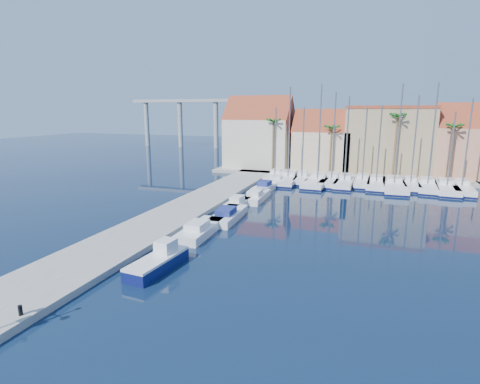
% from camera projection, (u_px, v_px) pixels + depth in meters
% --- Properties ---
extents(ground, '(260.00, 260.00, 0.00)m').
position_uv_depth(ground, '(205.00, 272.00, 26.56)').
color(ground, black).
rests_on(ground, ground).
extents(quay_west, '(6.00, 77.00, 0.50)m').
position_uv_depth(quay_west, '(182.00, 211.00, 41.87)').
color(quay_west, gray).
rests_on(quay_west, ground).
extents(shore_north, '(54.00, 16.00, 0.50)m').
position_uv_depth(shore_north, '(367.00, 172.00, 67.44)').
color(shore_north, gray).
rests_on(shore_north, ground).
extents(bollard, '(0.22, 0.22, 0.56)m').
position_uv_depth(bollard, '(20.00, 310.00, 20.05)').
color(bollard, black).
rests_on(bollard, quay_west).
extents(fishing_boat, '(2.29, 5.64, 1.93)m').
position_uv_depth(fishing_boat, '(159.00, 261.00, 26.95)').
color(fishing_boat, '#0E1551').
rests_on(fishing_boat, ground).
extents(motorboat_west_0, '(2.44, 7.06, 1.40)m').
position_uv_depth(motorboat_west_0, '(200.00, 229.00, 34.50)').
color(motorboat_west_0, white).
rests_on(motorboat_west_0, ground).
extents(motorboat_west_1, '(2.57, 7.20, 1.40)m').
position_uv_depth(motorboat_west_1, '(228.00, 215.00, 39.23)').
color(motorboat_west_1, white).
rests_on(motorboat_west_1, ground).
extents(motorboat_west_2, '(1.93, 5.64, 1.40)m').
position_uv_depth(motorboat_west_2, '(239.00, 203.00, 44.50)').
color(motorboat_west_2, white).
rests_on(motorboat_west_2, ground).
extents(motorboat_west_3, '(2.43, 6.98, 1.40)m').
position_uv_depth(motorboat_west_3, '(256.00, 196.00, 47.80)').
color(motorboat_west_3, white).
rests_on(motorboat_west_3, ground).
extents(motorboat_west_4, '(2.54, 6.79, 1.40)m').
position_uv_depth(motorboat_west_4, '(266.00, 187.00, 53.79)').
color(motorboat_west_4, white).
rests_on(motorboat_west_4, ground).
extents(motorboat_west_5, '(2.13, 6.03, 1.40)m').
position_uv_depth(motorboat_west_5, '(278.00, 181.00, 58.39)').
color(motorboat_west_5, white).
rests_on(motorboat_west_5, ground).
extents(motorboat_west_6, '(2.22, 6.40, 1.40)m').
position_uv_depth(motorboat_west_6, '(279.00, 176.00, 62.78)').
color(motorboat_west_6, white).
rests_on(motorboat_west_6, ground).
extents(sailboat_0, '(2.45, 8.66, 11.67)m').
position_uv_depth(sailboat_0, '(275.00, 176.00, 61.79)').
color(sailboat_0, white).
rests_on(sailboat_0, ground).
extents(sailboat_1, '(3.48, 11.79, 14.72)m').
position_uv_depth(sailboat_1, '(289.00, 178.00, 60.10)').
color(sailboat_1, white).
rests_on(sailboat_1, ground).
extents(sailboat_2, '(2.77, 8.39, 11.72)m').
position_uv_depth(sailboat_2, '(302.00, 178.00, 59.78)').
color(sailboat_2, white).
rests_on(sailboat_2, ground).
extents(sailboat_3, '(3.72, 12.03, 14.94)m').
position_uv_depth(sailboat_3, '(318.00, 180.00, 58.11)').
color(sailboat_3, white).
rests_on(sailboat_3, ground).
extents(sailboat_4, '(3.23, 10.10, 13.83)m').
position_uv_depth(sailboat_4, '(332.00, 180.00, 58.26)').
color(sailboat_4, white).
rests_on(sailboat_4, ground).
extents(sailboat_5, '(2.86, 9.92, 13.24)m').
position_uv_depth(sailboat_5, '(345.00, 182.00, 57.08)').
color(sailboat_5, white).
rests_on(sailboat_5, ground).
extents(sailboat_6, '(2.27, 8.51, 11.68)m').
position_uv_depth(sailboat_6, '(362.00, 181.00, 57.26)').
color(sailboat_6, white).
rests_on(sailboat_6, ground).
extents(sailboat_7, '(2.87, 9.52, 11.92)m').
position_uv_depth(sailboat_7, '(376.00, 183.00, 55.86)').
color(sailboat_7, white).
rests_on(sailboat_7, ground).
extents(sailboat_8, '(3.56, 12.02, 14.81)m').
position_uv_depth(sailboat_8, '(394.00, 185.00, 54.78)').
color(sailboat_8, white).
rests_on(sailboat_8, ground).
extents(sailboat_9, '(2.47, 8.54, 13.29)m').
position_uv_depth(sailboat_9, '(410.00, 184.00, 55.06)').
color(sailboat_9, white).
rests_on(sailboat_9, ground).
extents(sailboat_10, '(3.28, 9.84, 14.91)m').
position_uv_depth(sailboat_10, '(427.00, 185.00, 53.94)').
color(sailboat_10, white).
rests_on(sailboat_10, ground).
extents(sailboat_11, '(3.35, 10.75, 11.10)m').
position_uv_depth(sailboat_11, '(446.00, 187.00, 53.02)').
color(sailboat_11, white).
rests_on(sailboat_11, ground).
extents(sailboat_12, '(3.22, 9.99, 12.85)m').
position_uv_depth(sailboat_12, '(461.00, 188.00, 52.67)').
color(sailboat_12, white).
rests_on(sailboat_12, ground).
extents(building_0, '(12.30, 9.00, 13.50)m').
position_uv_depth(building_0, '(260.00, 135.00, 71.69)').
color(building_0, beige).
rests_on(building_0, shore_north).
extents(building_1, '(10.30, 8.00, 11.00)m').
position_uv_depth(building_1, '(323.00, 144.00, 68.05)').
color(building_1, '#C9AF8E').
rests_on(building_1, shore_north).
extents(building_2, '(14.20, 10.20, 11.50)m').
position_uv_depth(building_2, '(388.00, 139.00, 65.17)').
color(building_2, tan).
rests_on(building_2, shore_north).
extents(building_3, '(10.30, 8.00, 12.00)m').
position_uv_depth(building_3, '(467.00, 144.00, 60.43)').
color(building_3, tan).
rests_on(building_3, shore_north).
extents(palm_0, '(2.60, 2.60, 10.15)m').
position_uv_depth(palm_0, '(274.00, 123.00, 65.24)').
color(palm_0, brown).
rests_on(palm_0, shore_north).
extents(palm_1, '(2.60, 2.60, 9.15)m').
position_uv_depth(palm_1, '(332.00, 129.00, 62.18)').
color(palm_1, brown).
rests_on(palm_1, shore_north).
extents(palm_2, '(2.60, 2.60, 11.15)m').
position_uv_depth(palm_2, '(398.00, 118.00, 58.52)').
color(palm_2, brown).
rests_on(palm_2, shore_north).
extents(palm_3, '(2.60, 2.60, 9.65)m').
position_uv_depth(palm_3, '(454.00, 128.00, 56.21)').
color(palm_3, brown).
rests_on(palm_3, shore_north).
extents(viaduct, '(48.00, 2.20, 14.45)m').
position_uv_depth(viaduct, '(200.00, 113.00, 112.59)').
color(viaduct, '#9E9E99').
rests_on(viaduct, ground).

